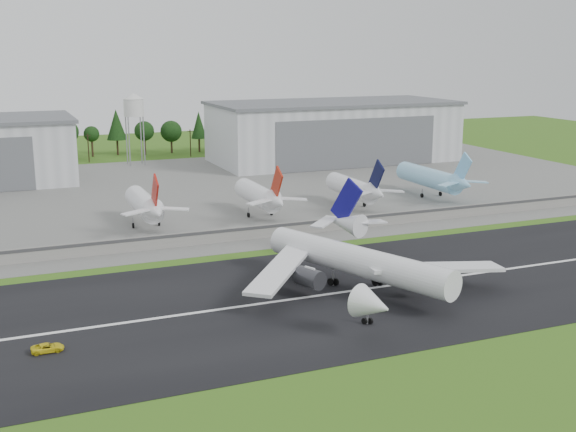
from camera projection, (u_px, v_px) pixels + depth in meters
name	position (u px, v px, depth m)	size (l,w,h in m)	color
ground	(357.00, 311.00, 132.29)	(600.00, 600.00, 0.00)	#315D16
runway	(333.00, 294.00, 141.28)	(320.00, 60.00, 0.10)	black
runway_centerline	(333.00, 293.00, 141.26)	(220.00, 1.00, 0.02)	white
apron	(189.00, 193.00, 240.31)	(320.00, 150.00, 0.10)	slate
blast_fence	(255.00, 232.00, 181.38)	(240.00, 0.61, 3.50)	gray
hangar_east	(333.00, 131.00, 305.74)	(102.00, 47.00, 25.20)	silver
water_tower	(134.00, 105.00, 291.41)	(8.40, 8.40, 29.40)	#99999E
utility_poles	(141.00, 159.00, 312.35)	(230.00, 3.00, 12.00)	black
treeline	(135.00, 155.00, 325.86)	(320.00, 16.00, 22.00)	black
main_airliner	(357.00, 268.00, 141.70)	(53.15, 57.16, 18.17)	white
ground_vehicle	(48.00, 348.00, 114.00)	(2.35, 5.09, 1.41)	yellow
parked_jet_red_a	(146.00, 205.00, 191.34)	(7.36, 31.29, 16.81)	white
parked_jet_red_b	(262.00, 196.00, 203.46)	(7.36, 31.29, 16.76)	white
parked_jet_navy	(357.00, 189.00, 214.69)	(7.36, 31.29, 16.70)	white
parked_jet_skyblue	(434.00, 178.00, 230.55)	(7.36, 37.29, 16.91)	#8ED0F6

